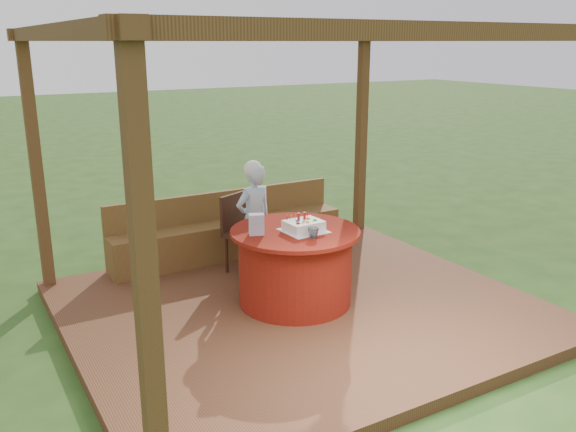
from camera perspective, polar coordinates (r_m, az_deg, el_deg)
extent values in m
plane|color=#274818|center=(6.37, 1.14, -9.22)|extent=(60.00, 60.00, 0.00)
cube|color=brown|center=(6.35, 1.15, -8.73)|extent=(4.50, 4.00, 0.12)
cube|color=brown|center=(3.42, -13.14, -6.71)|extent=(0.12, 0.12, 2.60)
cube|color=brown|center=(6.98, -22.48, 4.09)|extent=(0.12, 0.12, 2.60)
cube|color=brown|center=(8.62, 6.87, 7.25)|extent=(0.12, 0.12, 2.60)
cube|color=brown|center=(4.27, 15.12, 16.35)|extent=(4.50, 0.14, 0.12)
cube|color=brown|center=(7.43, -6.59, 16.41)|extent=(4.50, 0.14, 0.12)
cube|color=brown|center=(5.00, -20.91, 15.75)|extent=(0.14, 4.00, 0.12)
cube|color=brown|center=(7.11, 16.72, 15.89)|extent=(0.14, 4.00, 0.12)
cube|color=brown|center=(5.21, -11.53, 16.42)|extent=(0.10, 3.70, 0.10)
cube|color=brown|center=(5.76, 1.30, 16.65)|extent=(0.10, 3.70, 0.10)
cube|color=brown|center=(6.54, 11.49, 16.27)|extent=(0.10, 3.70, 0.10)
cube|color=brown|center=(7.65, -5.47, -2.13)|extent=(3.00, 0.42, 0.45)
cube|color=brown|center=(7.69, -6.11, 1.07)|extent=(3.00, 0.06, 0.35)
cylinder|color=maroon|center=(6.23, 0.67, -4.91)|extent=(1.14, 1.14, 0.74)
cylinder|color=maroon|center=(6.10, 0.68, -1.48)|extent=(1.31, 1.31, 0.04)
cube|color=#391D12|center=(7.05, -3.72, -1.69)|extent=(0.60, 0.60, 0.05)
cylinder|color=#391D12|center=(6.88, -3.48, -4.14)|extent=(0.04, 0.04, 0.46)
cylinder|color=#391D12|center=(7.15, -1.63, -3.33)|extent=(0.04, 0.04, 0.46)
cylinder|color=#391D12|center=(7.11, -5.76, -3.53)|extent=(0.04, 0.04, 0.46)
cylinder|color=#391D12|center=(7.37, -3.88, -2.77)|extent=(0.04, 0.04, 0.46)
cube|color=#391D12|center=(7.12, -5.05, 0.34)|extent=(0.43, 0.22, 0.45)
imported|color=#8FBAD4|center=(6.95, -3.22, -0.35)|extent=(0.51, 0.38, 1.28)
sphere|color=white|center=(6.81, -3.29, 4.35)|extent=(0.21, 0.21, 0.21)
cube|color=white|center=(6.06, 1.47, -1.39)|extent=(0.42, 0.42, 0.01)
cube|color=white|center=(6.04, 1.48, -0.91)|extent=(0.36, 0.30, 0.10)
cylinder|color=red|center=(6.03, 1.00, -0.07)|extent=(0.03, 0.03, 0.08)
cylinder|color=red|center=(6.07, 1.57, 0.02)|extent=(0.03, 0.03, 0.08)
sphere|color=red|center=(5.92, 0.96, -0.62)|extent=(0.04, 0.04, 0.04)
sphere|color=yellow|center=(5.97, 1.83, -0.51)|extent=(0.04, 0.04, 0.04)
sphere|color=green|center=(6.03, 2.54, -0.33)|extent=(0.04, 0.04, 0.04)
sphere|color=blue|center=(6.01, 0.89, -0.38)|extent=(0.04, 0.04, 0.04)
sphere|color=orange|center=(6.08, 1.89, -0.18)|extent=(0.04, 0.04, 0.04)
cube|color=#E091C6|center=(5.93, -2.97, -0.79)|extent=(0.17, 0.14, 0.21)
imported|color=silver|center=(5.82, 2.38, -1.62)|extent=(0.14, 0.14, 0.10)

